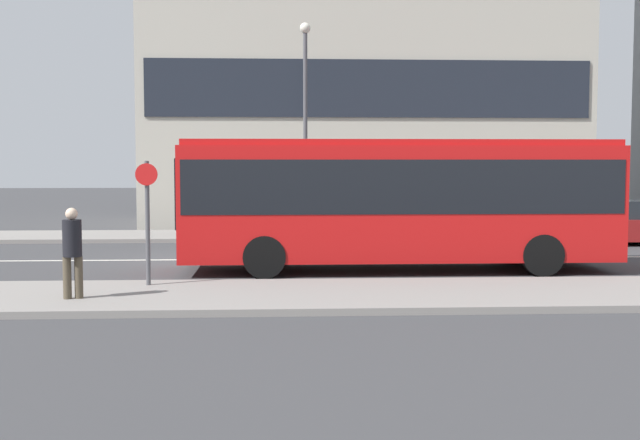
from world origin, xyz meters
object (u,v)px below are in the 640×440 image
(city_bus, at_px, (397,196))
(pedestrian_near_stop, at_px, (72,247))
(parked_car_0, at_px, (607,224))
(bus_stop_sign, at_px, (147,212))
(street_lamp, at_px, (305,107))

(city_bus, relative_size, pedestrian_near_stop, 6.22)
(parked_car_0, height_order, pedestrian_near_stop, pedestrian_near_stop)
(pedestrian_near_stop, bearing_deg, city_bus, 20.45)
(city_bus, distance_m, bus_stop_sign, 6.17)
(bus_stop_sign, distance_m, street_lamp, 11.78)
(pedestrian_near_stop, distance_m, bus_stop_sign, 1.97)
(pedestrian_near_stop, height_order, street_lamp, street_lamp)
(pedestrian_near_stop, xyz_separation_m, street_lamp, (4.65, 12.41, 3.38))
(city_bus, distance_m, street_lamp, 8.64)
(city_bus, height_order, pedestrian_near_stop, city_bus)
(pedestrian_near_stop, bearing_deg, parked_car_0, 22.20)
(city_bus, height_order, street_lamp, street_lamp)
(parked_car_0, distance_m, street_lamp, 10.46)
(pedestrian_near_stop, bearing_deg, bus_stop_sign, 40.89)
(parked_car_0, relative_size, bus_stop_sign, 1.62)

